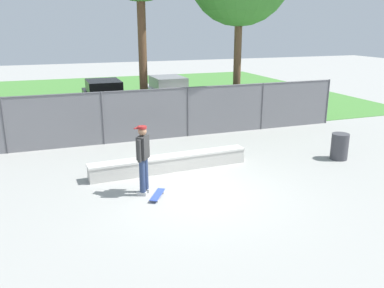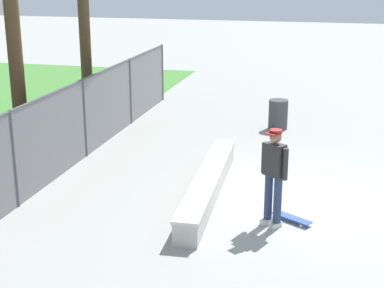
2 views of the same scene
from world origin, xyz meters
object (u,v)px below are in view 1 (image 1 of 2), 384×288
skateboarder (143,157)px  concrete_ledge (170,163)px  skateboard (157,195)px  trash_bin (340,146)px  car_black (104,96)px  car_white (168,92)px

skateboarder → concrete_ledge: bearing=51.7°
skateboard → trash_bin: trash_bin is taller
skateboard → car_black: (0.21, 11.04, 0.77)m
concrete_ledge → car_black: 9.28m
car_black → trash_bin: size_ratio=4.84×
skateboard → trash_bin: (6.48, 0.96, 0.36)m
car_white → skateboard: bearing=-107.8°
skateboard → car_white: bearing=72.2°
skateboard → car_white: (3.65, 11.37, 0.77)m
concrete_ledge → trash_bin: 5.66m
skateboard → trash_bin: bearing=8.4°
concrete_ledge → trash_bin: (5.60, -0.84, 0.19)m
skateboarder → trash_bin: bearing=5.2°
skateboarder → car_white: size_ratio=0.44×
skateboarder → trash_bin: (6.75, 0.62, -0.60)m
car_white → trash_bin: car_white is taller
skateboarder → trash_bin: skateboarder is taller
concrete_ledge → skateboard: size_ratio=6.30×
car_black → trash_bin: (6.27, -10.08, -0.40)m
car_black → trash_bin: car_black is taller
trash_bin → car_white: bearing=105.2°
skateboarder → trash_bin: size_ratio=2.12×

